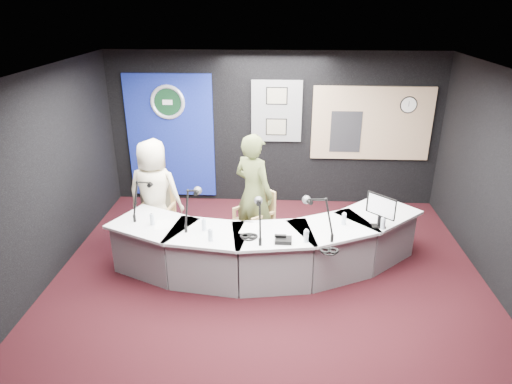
# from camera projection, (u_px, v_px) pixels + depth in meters

# --- Properties ---
(ground) EXTENTS (6.00, 6.00, 0.00)m
(ground) POSITION_uv_depth(u_px,v_px,m) (268.00, 291.00, 6.10)
(ground) COLOR black
(ground) RESTS_ON ground
(ceiling) EXTENTS (6.00, 6.00, 0.02)m
(ceiling) POSITION_uv_depth(u_px,v_px,m) (270.00, 79.00, 5.00)
(ceiling) COLOR silver
(ceiling) RESTS_ON ground
(wall_back) EXTENTS (6.00, 0.02, 2.80)m
(wall_back) POSITION_uv_depth(u_px,v_px,m) (273.00, 130.00, 8.31)
(wall_back) COLOR black
(wall_back) RESTS_ON ground
(wall_left) EXTENTS (0.02, 6.00, 2.80)m
(wall_left) POSITION_uv_depth(u_px,v_px,m) (29.00, 190.00, 5.70)
(wall_left) COLOR black
(wall_left) RESTS_ON ground
(broadcast_desk) EXTENTS (4.50, 1.90, 0.75)m
(broadcast_desk) POSITION_uv_depth(u_px,v_px,m) (266.00, 246.00, 6.46)
(broadcast_desk) COLOR silver
(broadcast_desk) RESTS_ON ground
(backdrop_panel) EXTENTS (1.60, 0.05, 2.30)m
(backdrop_panel) POSITION_uv_depth(u_px,v_px,m) (171.00, 137.00, 8.43)
(backdrop_panel) COLOR navy
(backdrop_panel) RESTS_ON wall_back
(agency_seal) EXTENTS (0.63, 0.07, 0.63)m
(agency_seal) POSITION_uv_depth(u_px,v_px,m) (168.00, 102.00, 8.14)
(agency_seal) COLOR silver
(agency_seal) RESTS_ON backdrop_panel
(seal_center) EXTENTS (0.48, 0.01, 0.48)m
(seal_center) POSITION_uv_depth(u_px,v_px,m) (168.00, 102.00, 8.14)
(seal_center) COLOR black
(seal_center) RESTS_ON backdrop_panel
(pinboard) EXTENTS (0.90, 0.04, 1.10)m
(pinboard) POSITION_uv_depth(u_px,v_px,m) (277.00, 111.00, 8.14)
(pinboard) COLOR slate
(pinboard) RESTS_ON wall_back
(framed_photo_upper) EXTENTS (0.34, 0.02, 0.27)m
(framed_photo_upper) POSITION_uv_depth(u_px,v_px,m) (277.00, 96.00, 8.00)
(framed_photo_upper) COLOR #7E755C
(framed_photo_upper) RESTS_ON pinboard
(framed_photo_lower) EXTENTS (0.34, 0.02, 0.27)m
(framed_photo_lower) POSITION_uv_depth(u_px,v_px,m) (276.00, 127.00, 8.22)
(framed_photo_lower) COLOR #7E755C
(framed_photo_lower) RESTS_ON pinboard
(booth_window_frame) EXTENTS (2.12, 0.06, 1.32)m
(booth_window_frame) POSITION_uv_depth(u_px,v_px,m) (372.00, 124.00, 8.13)
(booth_window_frame) COLOR tan
(booth_window_frame) RESTS_ON wall_back
(booth_glow) EXTENTS (2.00, 0.02, 1.20)m
(booth_glow) POSITION_uv_depth(u_px,v_px,m) (372.00, 124.00, 8.12)
(booth_glow) COLOR #DDB98B
(booth_glow) RESTS_ON booth_window_frame
(equipment_rack) EXTENTS (0.55, 0.02, 0.75)m
(equipment_rack) POSITION_uv_depth(u_px,v_px,m) (346.00, 132.00, 8.19)
(equipment_rack) COLOR black
(equipment_rack) RESTS_ON booth_window_frame
(wall_clock) EXTENTS (0.28, 0.01, 0.28)m
(wall_clock) POSITION_uv_depth(u_px,v_px,m) (409.00, 105.00, 7.94)
(wall_clock) COLOR white
(wall_clock) RESTS_ON booth_window_frame
(armchair_left) EXTENTS (0.66, 0.66, 1.05)m
(armchair_left) POSITION_uv_depth(u_px,v_px,m) (156.00, 213.00, 7.10)
(armchair_left) COLOR tan
(armchair_left) RESTS_ON ground
(armchair_right) EXTENTS (0.68, 0.68, 0.85)m
(armchair_right) POSITION_uv_depth(u_px,v_px,m) (254.00, 223.00, 7.02)
(armchair_right) COLOR tan
(armchair_right) RESTS_ON ground
(draped_jacket) EXTENTS (0.51, 0.16, 0.70)m
(draped_jacket) POSITION_uv_depth(u_px,v_px,m) (157.00, 201.00, 7.30)
(draped_jacket) COLOR #656355
(draped_jacket) RESTS_ON armchair_left
(person_man) EXTENTS (0.89, 0.62, 1.71)m
(person_man) POSITION_uv_depth(u_px,v_px,m) (155.00, 194.00, 6.97)
(person_man) COLOR beige
(person_man) RESTS_ON ground
(person_woman) EXTENTS (0.80, 0.75, 1.84)m
(person_woman) POSITION_uv_depth(u_px,v_px,m) (254.00, 193.00, 6.82)
(person_woman) COLOR #525C30
(person_woman) RESTS_ON ground
(computer_monitor) EXTENTS (0.35, 0.35, 0.32)m
(computer_monitor) POSITION_uv_depth(u_px,v_px,m) (381.00, 205.00, 6.07)
(computer_monitor) COLOR black
(computer_monitor) RESTS_ON broadcast_desk
(desk_phone) EXTENTS (0.22, 0.18, 0.05)m
(desk_phone) POSITION_uv_depth(u_px,v_px,m) (283.00, 240.00, 5.80)
(desk_phone) COLOR black
(desk_phone) RESTS_ON broadcast_desk
(headphones_near) EXTENTS (0.22, 0.22, 0.04)m
(headphones_near) POSITION_uv_depth(u_px,v_px,m) (329.00, 251.00, 5.58)
(headphones_near) COLOR black
(headphones_near) RESTS_ON broadcast_desk
(headphones_far) EXTENTS (0.23, 0.23, 0.04)m
(headphones_far) POSITION_uv_depth(u_px,v_px,m) (249.00, 236.00, 5.91)
(headphones_far) COLOR black
(headphones_far) RESTS_ON broadcast_desk
(paper_stack) EXTENTS (0.24, 0.32, 0.00)m
(paper_stack) POSITION_uv_depth(u_px,v_px,m) (163.00, 225.00, 6.25)
(paper_stack) COLOR white
(paper_stack) RESTS_ON broadcast_desk
(notepad) EXTENTS (0.29, 0.37, 0.00)m
(notepad) POSITION_uv_depth(u_px,v_px,m) (250.00, 228.00, 6.15)
(notepad) COLOR white
(notepad) RESTS_ON broadcast_desk
(boom_mic_a) EXTENTS (0.24, 0.73, 0.60)m
(boom_mic_a) POSITION_uv_depth(u_px,v_px,m) (143.00, 193.00, 6.50)
(boom_mic_a) COLOR black
(boom_mic_a) RESTS_ON broadcast_desk
(boom_mic_b) EXTENTS (0.19, 0.74, 0.60)m
(boom_mic_b) POSITION_uv_depth(u_px,v_px,m) (192.00, 202.00, 6.22)
(boom_mic_b) COLOR black
(boom_mic_b) RESTS_ON broadcast_desk
(boom_mic_c) EXTENTS (0.17, 0.74, 0.60)m
(boom_mic_c) POSITION_uv_depth(u_px,v_px,m) (259.00, 213.00, 5.90)
(boom_mic_c) COLOR black
(boom_mic_c) RESTS_ON broadcast_desk
(boom_mic_d) EXTENTS (0.43, 0.66, 0.60)m
(boom_mic_d) POSITION_uv_depth(u_px,v_px,m) (319.00, 211.00, 5.95)
(boom_mic_d) COLOR black
(boom_mic_d) RESTS_ON broadcast_desk
(water_bottles) EXTENTS (3.19, 0.61, 0.18)m
(water_bottles) POSITION_uv_depth(u_px,v_px,m) (266.00, 226.00, 6.03)
(water_bottles) COLOR silver
(water_bottles) RESTS_ON broadcast_desk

